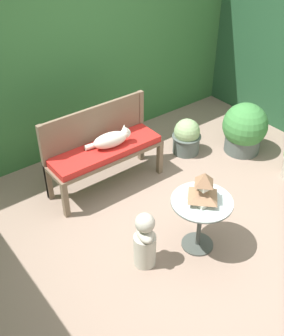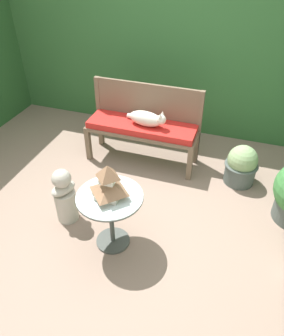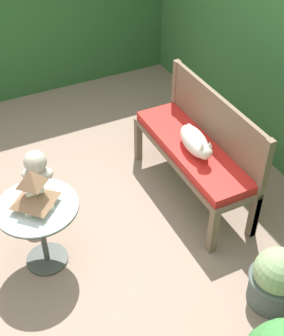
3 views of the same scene
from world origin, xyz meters
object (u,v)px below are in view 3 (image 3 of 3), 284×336
at_px(potted_plant_bench_left, 276,279).
at_px(garden_bust, 39,183).
at_px(cat, 195,142).
at_px(pagoda_birdhouse, 34,192).
at_px(garden_bench, 192,153).
at_px(patio_table, 39,219).

bearing_deg(potted_plant_bench_left, garden_bust, -143.66).
relative_size(cat, pagoda_birdhouse, 1.63).
distance_m(garden_bench, patio_table, 1.39).
bearing_deg(patio_table, pagoda_birdhouse, -90.00).
distance_m(pagoda_birdhouse, potted_plant_bench_left, 1.77).
distance_m(patio_table, garden_bust, 0.61).
relative_size(cat, garden_bust, 0.85).
height_order(pagoda_birdhouse, potted_plant_bench_left, pagoda_birdhouse).
bearing_deg(cat, garden_bust, -103.66).
distance_m(garden_bust, potted_plant_bench_left, 2.01).
distance_m(garden_bench, garden_bust, 1.31).
distance_m(garden_bench, potted_plant_bench_left, 1.25).
xyz_separation_m(cat, patio_table, (0.11, -1.36, -0.17)).
height_order(garden_bench, cat, cat).
relative_size(garden_bench, cat, 2.60).
relative_size(garden_bench, pagoda_birdhouse, 4.23).
relative_size(garden_bench, potted_plant_bench_left, 2.84).
relative_size(pagoda_birdhouse, garden_bust, 0.53).
height_order(cat, garden_bust, cat).
bearing_deg(patio_table, garden_bust, 165.68).
relative_size(patio_table, garden_bust, 0.96).
bearing_deg(potted_plant_bench_left, pagoda_birdhouse, -128.27).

